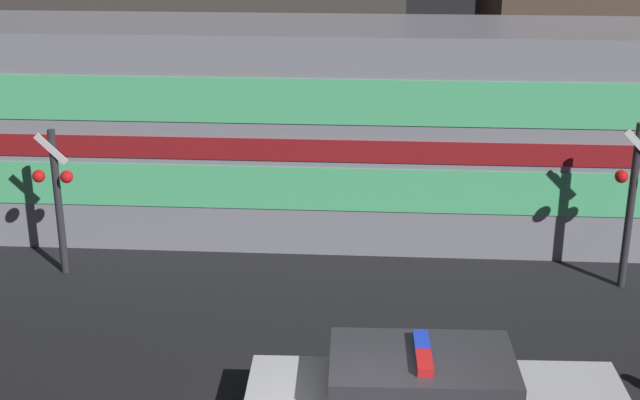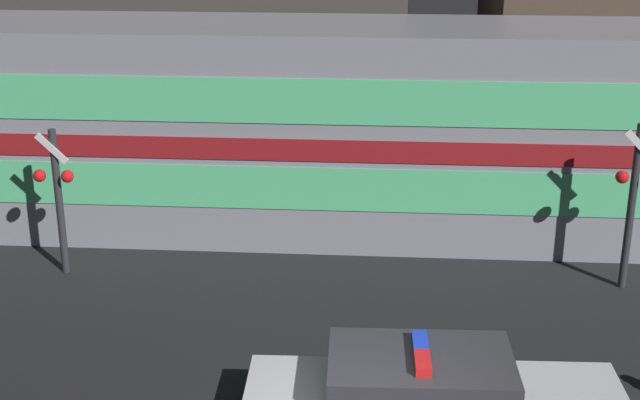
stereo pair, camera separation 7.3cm
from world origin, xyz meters
name	(u,v)px [view 2 (the right image)]	position (x,y,z in m)	size (l,w,h in m)	color
train	(247,128)	(-2.69, 8.51, 2.11)	(23.00, 3.06, 4.23)	gray
crossing_signal_near	(633,197)	(4.42, 5.91, 1.72)	(0.74, 0.32, 3.02)	#2D2D33
crossing_signal_far	(57,193)	(-5.74, 5.82, 1.57)	(0.74, 0.32, 2.74)	#2D2D33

